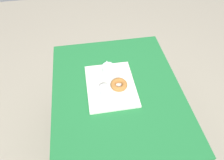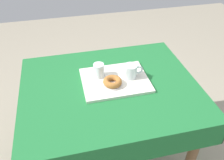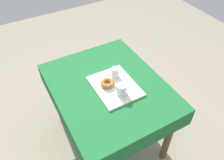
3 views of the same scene
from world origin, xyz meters
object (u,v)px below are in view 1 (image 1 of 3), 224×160
(donut_plate_left, at_px, (119,87))
(water_glass_near, at_px, (105,93))
(serving_tray, at_px, (111,86))
(dining_table, at_px, (117,100))
(sugar_donut_left, at_px, (119,85))
(tea_mug_left, at_px, (108,70))

(donut_plate_left, bearing_deg, water_glass_near, -59.06)
(serving_tray, bearing_deg, dining_table, 42.03)
(sugar_donut_left, bearing_deg, dining_table, -46.96)
(tea_mug_left, bearing_deg, dining_table, 15.83)
(water_glass_near, height_order, donut_plate_left, water_glass_near)
(dining_table, height_order, water_glass_near, water_glass_near)
(donut_plate_left, bearing_deg, dining_table, -46.96)
(donut_plate_left, bearing_deg, tea_mug_left, -157.42)
(tea_mug_left, bearing_deg, sugar_donut_left, 22.58)
(donut_plate_left, bearing_deg, sugar_donut_left, 0.00)
(serving_tray, xyz_separation_m, donut_plate_left, (0.03, 0.05, 0.01))
(donut_plate_left, xyz_separation_m, sugar_donut_left, (0.00, 0.00, 0.02))
(sugar_donut_left, bearing_deg, donut_plate_left, 0.00)
(serving_tray, height_order, water_glass_near, water_glass_near)
(serving_tray, relative_size, sugar_donut_left, 3.60)
(tea_mug_left, xyz_separation_m, donut_plate_left, (0.13, 0.05, -0.04))
(tea_mug_left, height_order, donut_plate_left, tea_mug_left)
(serving_tray, bearing_deg, donut_plate_left, 60.50)
(dining_table, bearing_deg, donut_plate_left, 133.04)
(serving_tray, distance_m, sugar_donut_left, 0.07)
(water_glass_near, relative_size, donut_plate_left, 0.74)
(serving_tray, distance_m, water_glass_near, 0.12)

